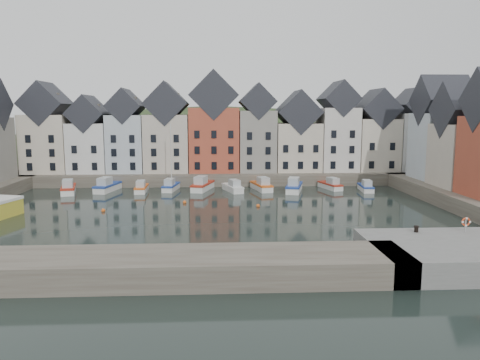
{
  "coord_description": "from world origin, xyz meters",
  "views": [
    {
      "loc": [
        0.48,
        -56.16,
        12.63
      ],
      "look_at": [
        3.62,
        6.0,
        3.51
      ],
      "focal_mm": 35.0,
      "sensor_mm": 36.0,
      "label": 1
    }
  ],
  "objects": [
    {
      "name": "right_terrace",
      "position": [
        36.0,
        8.07,
        8.91
      ],
      "size": [
        8.3,
        24.25,
        16.36
      ],
      "color": "#B2BEC6",
      "rests_on": "right_quay"
    },
    {
      "name": "boat_a",
      "position": [
        -22.64,
        16.96,
        0.74
      ],
      "size": [
        3.54,
        6.81,
        2.5
      ],
      "rotation": [
        0.0,
        0.0,
        0.24
      ],
      "color": "silver",
      "rests_on": "ground"
    },
    {
      "name": "near_quay",
      "position": [
        22.0,
        -20.0,
        1.0
      ],
      "size": [
        18.0,
        10.0,
        2.0
      ],
      "primitive_type": "cube",
      "color": "#60605E",
      "rests_on": "ground"
    },
    {
      "name": "near_wall",
      "position": [
        -10.0,
        -22.0,
        1.0
      ],
      "size": [
        50.0,
        6.0,
        2.0
      ],
      "primitive_type": "cube",
      "color": "#4B4339",
      "rests_on": "ground"
    },
    {
      "name": "boat_b",
      "position": [
        -17.04,
        18.57,
        0.77
      ],
      "size": [
        3.43,
        6.98,
        2.57
      ],
      "rotation": [
        0.0,
        0.0,
        -0.21
      ],
      "color": "silver",
      "rests_on": "ground"
    },
    {
      "name": "mooring_bollard",
      "position": [
        18.22,
        -16.5,
        2.31
      ],
      "size": [
        0.48,
        0.48,
        0.56
      ],
      "color": "black",
      "rests_on": "near_quay"
    },
    {
      "name": "boat_f",
      "position": [
        3.08,
        17.29,
        0.66
      ],
      "size": [
        3.5,
        6.04,
        2.21
      ],
      "rotation": [
        0.0,
        0.0,
        0.32
      ],
      "color": "silver",
      "rests_on": "ground"
    },
    {
      "name": "boat_d",
      "position": [
        -6.95,
        18.9,
        0.71
      ],
      "size": [
        2.62,
        5.93,
        10.95
      ],
      "rotation": [
        0.0,
        0.0,
        -0.15
      ],
      "color": "silver",
      "rests_on": "ground"
    },
    {
      "name": "life_ring_post",
      "position": [
        22.68,
        -16.54,
        2.86
      ],
      "size": [
        0.8,
        0.17,
        1.3
      ],
      "color": "gray",
      "rests_on": "near_quay"
    },
    {
      "name": "far_terrace",
      "position": [
        3.21,
        28.0,
        8.88
      ],
      "size": [
        72.37,
        8.16,
        17.78
      ],
      "color": "beige",
      "rests_on": "far_quay"
    },
    {
      "name": "boat_c",
      "position": [
        -11.46,
        17.61,
        0.63
      ],
      "size": [
        1.89,
        5.58,
        2.12
      ],
      "rotation": [
        0.0,
        0.0,
        0.03
      ],
      "color": "silver",
      "rests_on": "ground"
    },
    {
      "name": "boat_e",
      "position": [
        -1.85,
        18.84,
        0.78
      ],
      "size": [
        3.88,
        7.12,
        2.61
      ],
      "rotation": [
        0.0,
        0.0,
        -0.27
      ],
      "color": "silver",
      "rests_on": "ground"
    },
    {
      "name": "boat_j",
      "position": [
        24.39,
        16.69,
        0.62
      ],
      "size": [
        2.16,
        5.51,
        2.07
      ],
      "rotation": [
        0.0,
        0.0,
        -0.09
      ],
      "color": "silver",
      "rests_on": "ground"
    },
    {
      "name": "boat_i",
      "position": [
        19.23,
        18.94,
        0.65
      ],
      "size": [
        3.2,
        5.93,
        2.18
      ],
      "rotation": [
        0.0,
        0.0,
        0.27
      ],
      "color": "silver",
      "rests_on": "ground"
    },
    {
      "name": "mooring_buoys",
      "position": [
        -4.0,
        5.33,
        0.15
      ],
      "size": [
        20.5,
        5.5,
        0.5
      ],
      "color": "#D95819",
      "rests_on": "ground"
    },
    {
      "name": "boat_h",
      "position": [
        12.78,
        16.61,
        0.78
      ],
      "size": [
        3.81,
        7.14,
        2.62
      ],
      "rotation": [
        0.0,
        0.0,
        -0.26
      ],
      "color": "silver",
      "rests_on": "ground"
    },
    {
      "name": "ground",
      "position": [
        0.0,
        0.0,
        0.0
      ],
      "size": [
        260.0,
        260.0,
        0.0
      ],
      "primitive_type": "plane",
      "color": "black",
      "rests_on": "ground"
    },
    {
      "name": "boat_g",
      "position": [
        7.77,
        18.34,
        0.73
      ],
      "size": [
        3.37,
        6.69,
        2.46
      ],
      "rotation": [
        0.0,
        0.0,
        0.23
      ],
      "color": "silver",
      "rests_on": "ground"
    },
    {
      "name": "far_quay",
      "position": [
        0.0,
        30.0,
        1.0
      ],
      "size": [
        90.0,
        16.0,
        2.0
      ],
      "primitive_type": "cube",
      "color": "#4B4339",
      "rests_on": "ground"
    },
    {
      "name": "hillside",
      "position": [
        0.02,
        56.0,
        -17.96
      ],
      "size": [
        153.6,
        70.4,
        64.0
      ],
      "color": "#23341A",
      "rests_on": "ground"
    }
  ]
}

